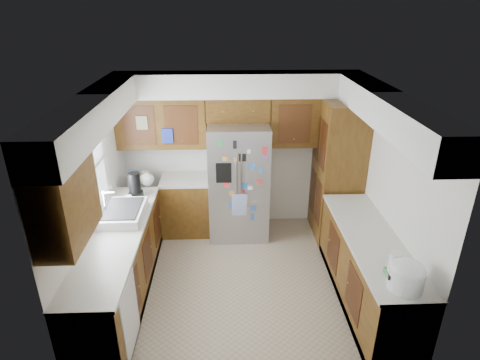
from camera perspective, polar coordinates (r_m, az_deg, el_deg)
name	(u,v)px	position (r m, az deg, el deg)	size (l,w,h in m)	color
floor	(241,278)	(5.57, 0.21, -13.83)	(3.60, 3.60, 0.00)	tan
room_shell	(232,142)	(5.01, -1.14, 5.50)	(3.64, 3.24, 2.52)	white
left_counter_run	(137,253)	(5.46, -14.43, -10.00)	(1.36, 3.20, 0.92)	#472A0D
right_counter_run	(367,272)	(5.21, 17.58, -12.39)	(0.63, 2.25, 0.92)	#472A0D
pantry	(337,171)	(6.24, 13.68, 1.31)	(0.60, 0.90, 2.15)	#472A0D
fridge	(238,181)	(6.14, -0.23, -0.16)	(0.90, 0.79, 1.80)	#9E9FA3
bridge_cabinet	(238,108)	(6.00, -0.32, 10.14)	(0.96, 0.34, 0.35)	#472A0D
fridge_top_items	(234,87)	(5.94, -0.90, 13.10)	(0.67, 0.34, 0.31)	#1746AA
sink_assembly	(122,213)	(5.27, -16.37, -4.48)	(0.52, 0.70, 0.37)	white
left_counter_clutter	(139,183)	(5.90, -14.21, -0.36)	(0.39, 0.85, 0.38)	black
rice_cooker	(407,275)	(4.17, 22.65, -12.33)	(0.34, 0.33, 0.29)	white
paper_towel	(394,264)	(4.31, 21.06, -11.12)	(0.11, 0.11, 0.26)	white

